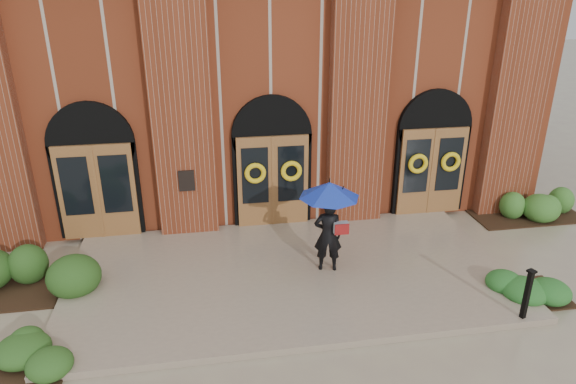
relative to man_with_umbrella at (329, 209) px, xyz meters
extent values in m
plane|color=gray|center=(-0.89, -0.12, -1.66)|extent=(90.00, 90.00, 0.00)
cube|color=gray|center=(-0.89, 0.03, -1.59)|extent=(10.00, 5.30, 0.15)
cube|color=maroon|center=(-0.89, 8.78, 1.84)|extent=(16.00, 12.00, 7.00)
cube|color=black|center=(-3.14, 2.35, -0.01)|extent=(0.40, 0.05, 0.55)
cube|color=maroon|center=(-3.14, 2.60, 1.84)|extent=(1.50, 0.45, 7.00)
cube|color=maroon|center=(1.36, 2.60, 1.84)|extent=(1.50, 0.45, 7.00)
cube|color=maroon|center=(5.86, 2.60, 1.84)|extent=(1.50, 0.45, 7.00)
cube|color=olive|center=(-5.39, 2.59, -0.26)|extent=(1.90, 0.10, 2.50)
cylinder|color=black|center=(-5.39, 2.73, 0.99)|extent=(2.10, 0.22, 2.10)
cube|color=olive|center=(-0.89, 2.59, -0.26)|extent=(1.90, 0.10, 2.50)
cylinder|color=black|center=(-0.89, 2.73, 0.99)|extent=(2.10, 0.22, 2.10)
cube|color=olive|center=(3.61, 2.59, -0.26)|extent=(1.90, 0.10, 2.50)
cylinder|color=black|center=(3.61, 2.73, 0.99)|extent=(2.10, 0.22, 2.10)
torus|color=yellow|center=(-1.37, 2.47, 0.04)|extent=(0.57, 0.13, 0.57)
torus|color=yellow|center=(-0.41, 2.47, 0.04)|extent=(0.57, 0.13, 0.57)
torus|color=yellow|center=(3.13, 2.47, 0.04)|extent=(0.57, 0.13, 0.57)
torus|color=yellow|center=(4.09, 2.47, 0.04)|extent=(0.57, 0.13, 0.57)
imported|color=black|center=(0.00, 0.00, -0.64)|extent=(0.71, 0.53, 1.75)
cone|color=#142DA0|center=(0.00, 0.00, 0.47)|extent=(1.59, 1.59, 0.35)
cylinder|color=black|center=(0.05, -0.05, 0.01)|extent=(0.02, 0.02, 0.59)
cube|color=#AFB1B4|center=(0.25, -0.14, -0.40)|extent=(0.35, 0.22, 0.26)
cube|color=maroon|center=(0.25, -0.23, -0.40)|extent=(0.33, 0.09, 0.26)
cube|color=black|center=(3.41, -2.47, -0.99)|extent=(0.12, 0.12, 1.04)
cube|color=black|center=(3.41, -2.47, -0.45)|extent=(0.19, 0.19, 0.04)
ellipsoid|color=#234517|center=(-7.08, 0.38, -1.24)|extent=(3.28, 1.31, 0.84)
ellipsoid|color=#316021|center=(6.49, 2.08, -1.29)|extent=(2.88, 1.15, 0.74)
ellipsoid|color=#254919|center=(-5.99, -2.12, -1.44)|extent=(1.27, 1.09, 0.45)
ellipsoid|color=#21571F|center=(4.21, -1.58, -1.44)|extent=(1.28, 1.09, 0.45)
camera|label=1|loc=(-2.62, -10.06, 4.73)|focal=32.00mm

